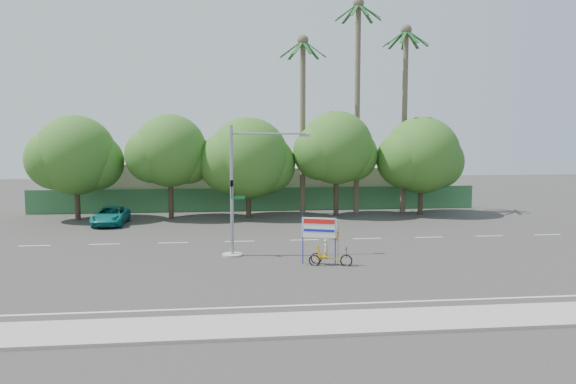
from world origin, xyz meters
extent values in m
plane|color=#33302D|center=(0.00, 0.00, 0.00)|extent=(120.00, 120.00, 0.00)
cube|color=gray|center=(0.00, -7.50, 0.06)|extent=(50.00, 2.40, 0.12)
cube|color=#336B3D|center=(0.00, 21.50, 1.00)|extent=(38.00, 0.08, 2.00)
cube|color=beige|center=(-10.00, 26.00, 2.00)|extent=(12.00, 8.00, 4.00)
cube|color=beige|center=(8.00, 26.00, 1.80)|extent=(14.00, 8.00, 3.60)
cylinder|color=#473828|center=(-14.00, 18.00, 1.76)|extent=(0.40, 0.40, 3.52)
sphere|color=#275F1B|center=(-14.00, 18.00, 4.96)|extent=(6.00, 6.00, 6.00)
sphere|color=#275F1B|center=(-12.65, 18.30, 4.40)|extent=(4.32, 4.32, 4.32)
sphere|color=#275F1B|center=(-15.35, 17.75, 4.64)|extent=(4.56, 4.56, 4.56)
cylinder|color=#473828|center=(-7.00, 18.00, 1.87)|extent=(0.40, 0.40, 3.74)
sphere|color=#275F1B|center=(-7.00, 18.00, 5.27)|extent=(5.60, 5.60, 5.60)
sphere|color=#275F1B|center=(-5.74, 18.30, 4.68)|extent=(4.03, 4.03, 4.03)
sphere|color=#275F1B|center=(-8.26, 17.75, 4.93)|extent=(4.26, 4.26, 4.26)
cylinder|color=#473828|center=(-1.00, 18.00, 1.65)|extent=(0.40, 0.40, 3.30)
sphere|color=#275F1B|center=(-1.00, 18.00, 4.65)|extent=(6.40, 6.40, 6.40)
sphere|color=#275F1B|center=(0.44, 18.30, 4.12)|extent=(4.61, 4.61, 4.61)
sphere|color=#275F1B|center=(-2.44, 17.75, 4.35)|extent=(4.86, 4.86, 4.86)
cylinder|color=#473828|center=(6.00, 18.00, 1.94)|extent=(0.40, 0.40, 3.87)
sphere|color=#275F1B|center=(6.00, 18.00, 5.46)|extent=(5.80, 5.80, 5.80)
sphere|color=#275F1B|center=(7.30, 18.30, 4.84)|extent=(4.18, 4.18, 4.18)
sphere|color=#275F1B|center=(4.70, 17.75, 5.10)|extent=(4.41, 4.41, 4.41)
cylinder|color=#473828|center=(13.00, 18.00, 1.72)|extent=(0.40, 0.40, 3.43)
sphere|color=#275F1B|center=(13.00, 18.00, 4.84)|extent=(6.20, 6.20, 6.20)
sphere|color=#275F1B|center=(14.39, 18.30, 4.29)|extent=(4.46, 4.46, 4.46)
sphere|color=#275F1B|center=(11.61, 17.75, 4.52)|extent=(4.71, 4.71, 4.71)
cylinder|color=#70604C|center=(8.00, 19.50, 8.50)|extent=(0.44, 0.44, 17.00)
sphere|color=#70604C|center=(8.00, 19.50, 17.00)|extent=(0.90, 0.90, 0.90)
cube|color=#1C4C21|center=(8.94, 19.50, 16.34)|extent=(1.91, 0.28, 1.36)
cube|color=#1C4C21|center=(8.72, 20.11, 16.34)|extent=(1.65, 1.44, 1.36)
cube|color=#1C4C21|center=(8.16, 20.43, 16.34)|extent=(0.61, 1.93, 1.36)
cube|color=#1C4C21|center=(7.53, 20.32, 16.34)|extent=(1.20, 1.80, 1.36)
cube|color=#1C4C21|center=(7.11, 19.82, 16.34)|extent=(1.89, 0.92, 1.36)
cube|color=#1C4C21|center=(7.11, 19.18, 16.34)|extent=(1.89, 0.92, 1.36)
cube|color=#1C4C21|center=(7.53, 18.68, 16.34)|extent=(1.20, 1.80, 1.36)
cube|color=#1C4C21|center=(8.16, 18.57, 16.34)|extent=(0.61, 1.93, 1.36)
cube|color=#1C4C21|center=(8.72, 18.89, 16.34)|extent=(1.65, 1.44, 1.36)
cylinder|color=#70604C|center=(12.00, 19.50, 7.50)|extent=(0.44, 0.44, 15.00)
sphere|color=#70604C|center=(12.00, 19.50, 15.00)|extent=(0.90, 0.90, 0.90)
cube|color=#1C4C21|center=(12.94, 19.50, 14.34)|extent=(1.91, 0.28, 1.36)
cube|color=#1C4C21|center=(12.72, 20.11, 14.34)|extent=(1.65, 1.44, 1.36)
cube|color=#1C4C21|center=(12.16, 20.43, 14.34)|extent=(0.61, 1.93, 1.36)
cube|color=#1C4C21|center=(11.53, 20.32, 14.34)|extent=(1.20, 1.80, 1.36)
cube|color=#1C4C21|center=(11.11, 19.82, 14.34)|extent=(1.89, 0.92, 1.36)
cube|color=#1C4C21|center=(11.11, 19.18, 14.34)|extent=(1.89, 0.92, 1.36)
cube|color=#1C4C21|center=(11.53, 18.68, 14.34)|extent=(1.20, 1.80, 1.36)
cube|color=#1C4C21|center=(12.16, 18.57, 14.34)|extent=(0.61, 1.93, 1.36)
cube|color=#1C4C21|center=(12.72, 18.89, 14.34)|extent=(1.65, 1.44, 1.36)
cylinder|color=#70604C|center=(3.50, 19.50, 7.00)|extent=(0.44, 0.44, 14.00)
sphere|color=#70604C|center=(3.50, 19.50, 14.00)|extent=(0.90, 0.90, 0.90)
cube|color=#1C4C21|center=(4.44, 19.50, 13.34)|extent=(1.91, 0.28, 1.36)
cube|color=#1C4C21|center=(4.22, 20.11, 13.34)|extent=(1.65, 1.44, 1.36)
cube|color=#1C4C21|center=(3.66, 20.43, 13.34)|extent=(0.61, 1.93, 1.36)
cube|color=#1C4C21|center=(3.03, 20.32, 13.34)|extent=(1.20, 1.80, 1.36)
cube|color=#1C4C21|center=(2.61, 19.82, 13.34)|extent=(1.89, 0.92, 1.36)
cube|color=#1C4C21|center=(2.61, 19.18, 13.34)|extent=(1.89, 0.92, 1.36)
cube|color=#1C4C21|center=(3.03, 18.68, 13.34)|extent=(1.20, 1.80, 1.36)
cube|color=#1C4C21|center=(3.66, 18.57, 13.34)|extent=(0.61, 1.93, 1.36)
cube|color=#1C4C21|center=(4.22, 18.89, 13.34)|extent=(1.65, 1.44, 1.36)
cylinder|color=gray|center=(-2.50, 4.00, 0.05)|extent=(1.10, 1.10, 0.10)
cylinder|color=gray|center=(-2.50, 4.00, 3.50)|extent=(0.18, 0.18, 7.00)
cylinder|color=gray|center=(-0.50, 4.00, 6.55)|extent=(4.00, 0.10, 0.10)
cube|color=gray|center=(1.40, 4.00, 6.45)|extent=(0.55, 0.20, 0.12)
imported|color=black|center=(-2.50, 3.78, 3.60)|extent=(0.16, 0.20, 1.00)
cube|color=#14662D|center=(-2.15, 4.00, 3.15)|extent=(0.70, 0.04, 0.18)
torus|color=black|center=(3.07, 0.92, 0.27)|extent=(0.61, 0.28, 0.62)
torus|color=black|center=(1.69, 1.69, 0.26)|extent=(0.57, 0.26, 0.58)
torus|color=black|center=(1.52, 1.20, 0.26)|extent=(0.57, 0.26, 0.58)
cube|color=gold|center=(2.34, 1.19, 0.33)|extent=(1.49, 0.57, 0.05)
cube|color=gold|center=(1.61, 1.45, 0.27)|extent=(0.24, 0.54, 0.05)
cube|color=gold|center=(2.00, 1.31, 0.46)|extent=(0.56, 0.52, 0.05)
cube|color=gold|center=(1.76, 1.39, 0.71)|extent=(0.32, 0.43, 0.50)
cylinder|color=black|center=(3.07, 0.92, 0.64)|extent=(0.04, 0.04, 0.50)
cube|color=black|center=(3.07, 0.92, 0.89)|extent=(0.17, 0.40, 0.04)
imported|color=#CCB284|center=(2.13, 1.26, 0.81)|extent=(0.34, 0.42, 0.99)
cylinder|color=#1820B7|center=(1.00, 1.66, 1.24)|extent=(0.07, 0.07, 2.47)
cylinder|color=#1820B7|center=(2.56, 1.11, 1.24)|extent=(0.07, 0.07, 2.47)
cube|color=white|center=(1.78, 1.39, 1.88)|extent=(1.65, 0.63, 1.01)
cube|color=red|center=(1.77, 1.35, 2.20)|extent=(1.47, 0.53, 0.24)
cube|color=#1820B7|center=(1.77, 1.35, 1.74)|extent=(1.47, 0.53, 0.13)
cylinder|color=black|center=(2.69, 1.06, 0.96)|extent=(0.02, 0.02, 1.92)
cube|color=red|center=(2.38, 1.17, 1.56)|extent=(0.77, 0.29, 0.60)
imported|color=#107572|center=(-11.08, 15.48, 0.65)|extent=(2.21, 4.71, 1.30)
camera|label=1|loc=(-2.90, -25.86, 6.50)|focal=35.00mm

